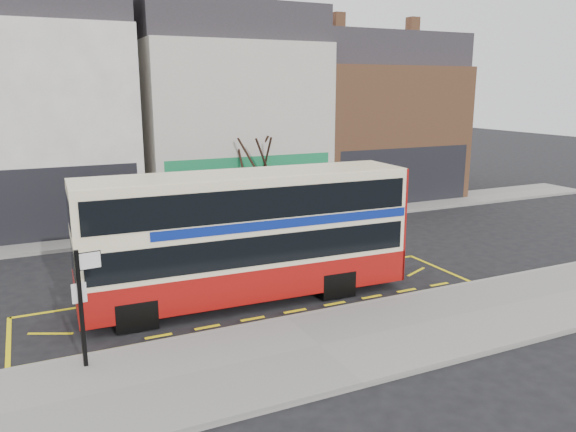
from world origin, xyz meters
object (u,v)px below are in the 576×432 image
car_grey (171,232)px  street_tree_right (254,148)px  double_decker_bus (248,235)px  bus_stop_post (83,296)px  car_white (330,208)px

car_grey → street_tree_right: (4.55, 2.25, 2.98)m
double_decker_bus → car_grey: 7.02m
car_grey → bus_stop_post: bearing=160.3°
bus_stop_post → car_grey: bus_stop_post is taller
car_grey → car_white: 8.02m
double_decker_bus → car_white: size_ratio=2.00×
double_decker_bus → bus_stop_post: (-4.96, -2.58, -0.25)m
bus_stop_post → car_white: 16.07m
bus_stop_post → car_white: bearing=34.7°
bus_stop_post → car_grey: (4.25, 9.42, -1.18)m
bus_stop_post → street_tree_right: 14.72m
street_tree_right → car_white: bearing=-20.5°
bus_stop_post → street_tree_right: (8.80, 11.67, 1.80)m
car_white → street_tree_right: bearing=87.4°
car_white → street_tree_right: size_ratio=0.94×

